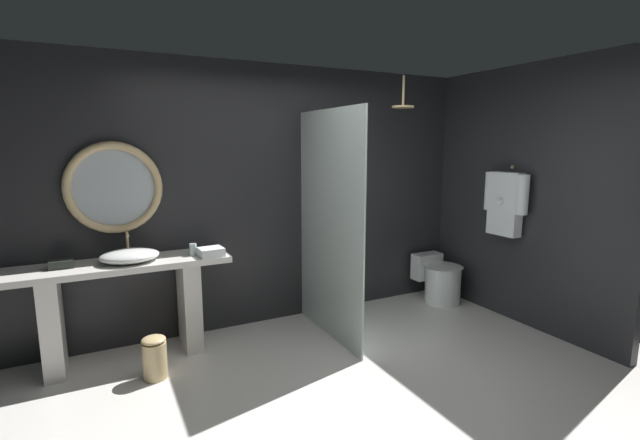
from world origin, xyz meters
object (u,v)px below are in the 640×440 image
Objects in this scene: round_wall_mirror at (114,188)px; toilet at (439,280)px; folded_hand_towel at (211,252)px; tissue_box at (61,264)px; tumbler_cup at (193,249)px; vessel_sink at (130,256)px; hanging_bathrobe at (505,201)px; rain_shower_head at (403,105)px; waste_bin at (155,357)px.

round_wall_mirror reaches higher than toilet.
toilet is at bearing 0.53° from folded_hand_towel.
folded_hand_towel is (1.15, -0.15, 0.00)m from tissue_box.
tumbler_cup is 0.13× the size of round_wall_mirror.
vessel_sink is 3.62m from hanging_bathrobe.
vessel_sink is 2.69× the size of tissue_box.
tumbler_cup is at bearing 174.89° from rain_shower_head.
waste_bin is (-3.20, -0.34, -0.08)m from toilet.
tumbler_cup is 0.15× the size of hanging_bathrobe.
waste_bin is (-2.51, -0.23, -2.04)m from rain_shower_head.
round_wall_mirror reaches higher than vessel_sink.
hanging_bathrobe is at bearing -13.84° from tumbler_cup.
rain_shower_head is 2.37m from folded_hand_towel.
rain_shower_head is (2.61, -0.19, 1.30)m from vessel_sink.
tissue_box reaches higher than toilet.
tumbler_cup is 0.33× the size of rain_shower_head.
round_wall_mirror is at bearing 174.28° from toilet.
round_wall_mirror is (-0.58, 0.26, 0.55)m from tumbler_cup.
hanging_bathrobe reaches higher than tumbler_cup.
hanging_bathrobe is at bearing -15.58° from round_wall_mirror.
rain_shower_head is at bearing -2.50° from folded_hand_towel.
round_wall_mirror is 3.59m from toilet.
hanging_bathrobe is 3.60m from waste_bin.
vessel_sink is 0.52m from tumbler_cup.
waste_bin is at bearing -150.12° from folded_hand_towel.
round_wall_mirror is 1.30× the size of toilet.
hanging_bathrobe reaches higher than tissue_box.
vessel_sink is 0.77× the size of toilet.
waste_bin is at bearing -174.80° from rain_shower_head.
rain_shower_head is 0.91× the size of waste_bin.
hanging_bathrobe is at bearing -31.25° from rain_shower_head.
rain_shower_head is at bearing -4.20° from vessel_sink.
tumbler_cup is 0.51× the size of folded_hand_towel.
folded_hand_towel is at bearing -179.47° from toilet.
vessel_sink is 0.59× the size of round_wall_mirror.
round_wall_mirror is at bearing 170.52° from rain_shower_head.
round_wall_mirror reaches higher than waste_bin.
vessel_sink is 1.35× the size of waste_bin.
round_wall_mirror is 2.48× the size of rain_shower_head.
round_wall_mirror is 3.73m from hanging_bathrobe.
tissue_box is at bearing 177.39° from tumbler_cup.
vessel_sink reaches higher than folded_hand_towel.
rain_shower_head is (2.09, -0.19, 1.31)m from tumbler_cup.
tissue_box is at bearing 175.70° from rain_shower_head.
round_wall_mirror is at bearing 104.11° from waste_bin.
hanging_bathrobe reaches higher than folded_hand_towel.
toilet is at bearing -1.86° from tissue_box.
vessel_sink is 0.85m from waste_bin.
toilet is (3.80, -0.12, -0.63)m from tissue_box.
vessel_sink is 3.36m from toilet.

